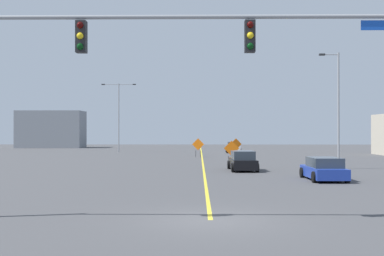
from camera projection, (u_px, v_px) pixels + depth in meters
The scene contains 12 objects.
ground at pixel (211, 220), 16.04m from camera, with size 181.34×181.34×0.00m, color #444447.
road_centre_stripe at pixel (201, 153), 66.41m from camera, with size 0.16×100.74×0.01m.
traffic_signal_assembly at pixel (89, 53), 16.12m from camera, with size 16.74×0.44×7.15m.
street_lamp_near_right at pixel (337, 106), 37.66m from camera, with size 1.56×0.24×8.96m.
street_lamp_near_left at pixel (119, 111), 68.23m from camera, with size 4.80×0.24×9.57m.
construction_sign_right_lane at pixel (232, 149), 43.83m from camera, with size 1.38×0.10×2.07m.
construction_sign_median_near at pixel (198, 145), 55.03m from camera, with size 1.35×0.25×2.11m.
construction_sign_median_far at pixel (236, 145), 55.79m from camera, with size 1.32×0.34×2.10m.
car_white_mid at pixel (233, 148), 65.88m from camera, with size 1.99×4.21×1.48m.
car_blue_far at pixel (324, 169), 29.12m from camera, with size 2.13×4.39×1.36m.
car_black_near at pixel (243, 161), 36.20m from camera, with size 2.05×4.47×1.47m.
roadside_building_west at pixel (51, 129), 86.17m from camera, with size 11.27×5.40×6.46m.
Camera 1 is at (-0.39, -16.07, 2.92)m, focal length 45.88 mm.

